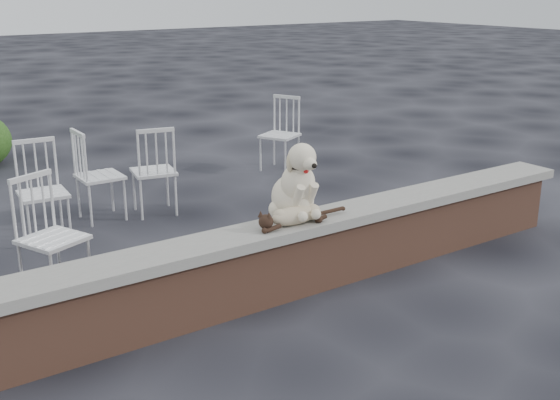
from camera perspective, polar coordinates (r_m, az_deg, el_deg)
ground at (r=5.45m, az=0.15°, el=-7.78°), size 60.00×60.00×0.00m
brick_wall at (r=5.34m, az=0.16°, el=-5.36°), size 6.00×0.30×0.50m
capstone at (r=5.24m, az=0.16°, el=-2.44°), size 6.20×0.40×0.08m
dog at (r=5.30m, az=1.06°, el=1.79°), size 0.45×0.56×0.62m
cat at (r=5.21m, az=1.30°, el=-1.14°), size 0.97×0.30×0.16m
chair_e at (r=7.23m, az=-14.62°, el=2.03°), size 0.57×0.57×0.94m
chair_d at (r=8.90m, az=-0.03°, el=5.45°), size 0.75×0.75×0.94m
chair_b at (r=6.78m, az=-18.95°, el=0.62°), size 0.61×0.61×0.94m
chair_c at (r=7.30m, az=-10.38°, el=2.47°), size 0.66×0.66×0.94m
chair_a at (r=5.56m, az=-18.22°, el=-2.91°), size 0.73×0.73×0.94m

